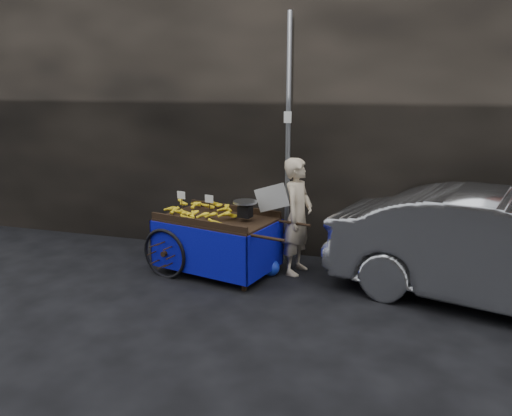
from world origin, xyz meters
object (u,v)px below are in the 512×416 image
(banana_cart, at_px, (214,223))
(plastic_bag, at_px, (270,267))
(vendor, at_px, (297,216))
(parked_car, at_px, (506,252))

(banana_cart, height_order, plastic_bag, banana_cart)
(vendor, relative_size, plastic_bag, 6.10)
(banana_cart, relative_size, vendor, 1.40)
(vendor, xyz_separation_m, plastic_bag, (-0.36, -0.28, -0.78))
(parked_car, bearing_deg, banana_cart, 104.08)
(banana_cart, relative_size, parked_car, 0.56)
(parked_car, bearing_deg, plastic_bag, 102.53)
(plastic_bag, bearing_deg, parked_car, -2.53)
(plastic_bag, height_order, parked_car, parked_car)
(banana_cart, bearing_deg, vendor, 28.73)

